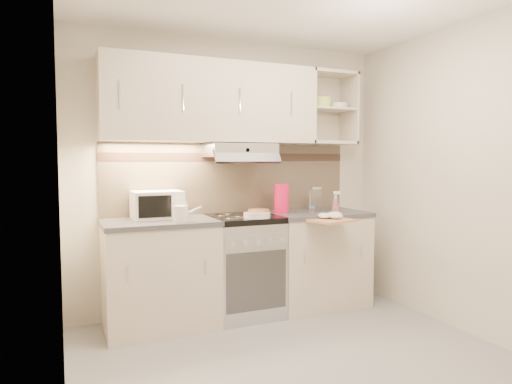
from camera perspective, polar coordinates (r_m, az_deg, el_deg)
ground at (r=3.34m, az=6.03°, el=-20.68°), size 3.00×3.00×0.00m
room_shell at (r=3.37m, az=3.17°, el=7.99°), size 3.04×2.84×2.52m
base_cabinet_left at (r=3.93m, az=-11.91°, el=-10.26°), size 0.90×0.60×0.86m
worktop_left at (r=3.84m, az=-12.01°, el=-3.74°), size 0.92×0.62×0.04m
base_cabinet_right at (r=4.47m, az=7.51°, el=-8.47°), size 0.90×0.60×0.86m
worktop_right at (r=4.39m, az=7.57°, el=-2.73°), size 0.92×0.62×0.04m
electric_range at (r=4.13m, az=-1.55°, el=-9.16°), size 0.60×0.60×0.90m
microwave at (r=3.94m, az=-12.28°, el=-1.56°), size 0.41×0.31×0.23m
watering_can at (r=3.70m, az=-9.28°, el=-2.58°), size 0.23×0.12×0.20m
plate_stack at (r=3.91m, az=0.11°, el=-2.91°), size 0.23×0.23×0.05m
bread_loaf at (r=4.11m, az=0.33°, el=-2.54°), size 0.19×0.19×0.05m
pink_pitcher at (r=4.25m, az=3.19°, el=-0.79°), size 0.15×0.14×0.27m
glass_jar at (r=4.45m, az=7.42°, el=-0.85°), size 0.12×0.12×0.23m
spice_jar at (r=4.10m, az=6.99°, el=-2.33°), size 0.06×0.06×0.08m
spray_bottle at (r=4.29m, az=9.92°, el=-1.50°), size 0.08×0.08×0.22m
cutting_board at (r=4.03m, az=9.24°, el=-3.50°), size 0.43×0.40×0.02m
dish_towel at (r=4.06m, az=9.49°, el=-2.83°), size 0.29×0.26×0.07m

